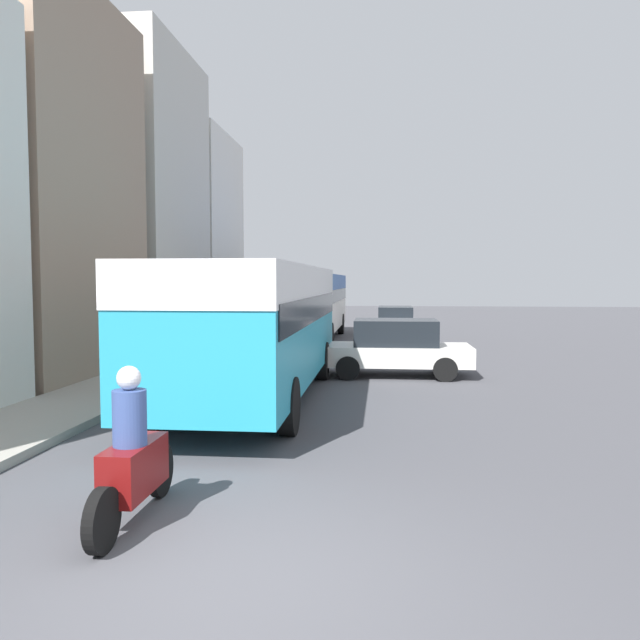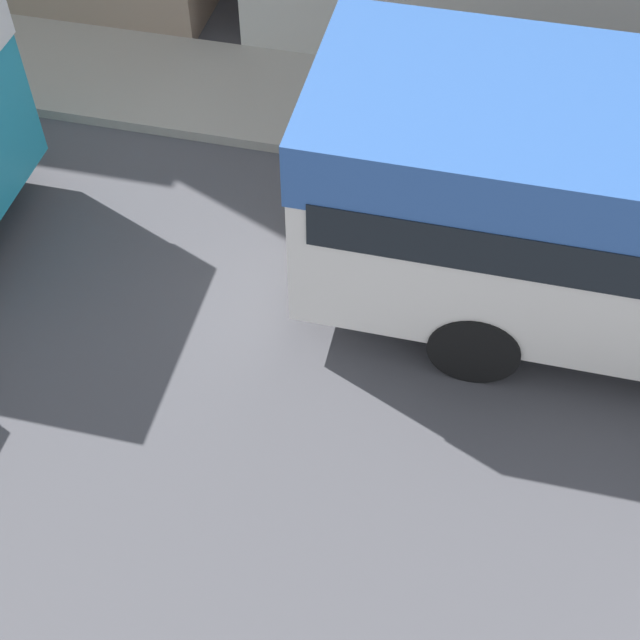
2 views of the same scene
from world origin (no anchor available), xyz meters
The scene contains 0 objects.
Camera 2 is at (5.27, 18.72, 8.02)m, focal length 50.00 mm.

